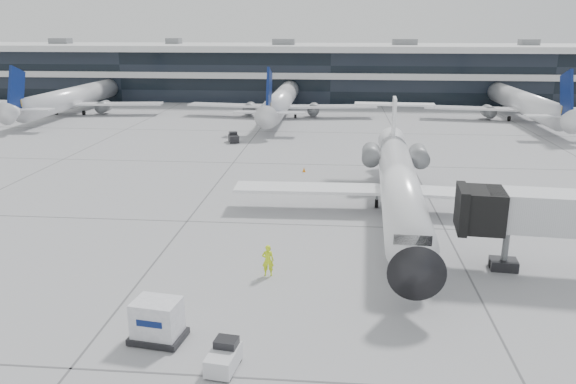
# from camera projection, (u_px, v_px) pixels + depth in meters

# --- Properties ---
(ground) EXTENTS (220.00, 220.00, 0.00)m
(ground) POSITION_uv_depth(u_px,v_px,m) (313.00, 225.00, 43.47)
(ground) COLOR gray
(ground) RESTS_ON ground
(terminal) EXTENTS (170.00, 22.00, 10.00)m
(terminal) POSITION_uv_depth(u_px,v_px,m) (331.00, 74.00, 120.39)
(terminal) COLOR black
(terminal) RESTS_ON ground
(bg_jet_left) EXTENTS (32.00, 40.00, 9.60)m
(bg_jet_left) POSITION_uv_depth(u_px,v_px,m) (75.00, 113.00, 99.88)
(bg_jet_left) COLOR white
(bg_jet_left) RESTS_ON ground
(bg_jet_center) EXTENTS (32.00, 40.00, 9.60)m
(bg_jet_center) POSITION_uv_depth(u_px,v_px,m) (282.00, 116.00, 96.70)
(bg_jet_center) COLOR white
(bg_jet_center) RESTS_ON ground
(bg_jet_right) EXTENTS (32.00, 40.00, 9.60)m
(bg_jet_right) POSITION_uv_depth(u_px,v_px,m) (521.00, 119.00, 93.26)
(bg_jet_right) COLOR white
(bg_jet_right) RESTS_ON ground
(regional_jet) EXTENTS (27.26, 34.00, 7.85)m
(regional_jet) POSITION_uv_depth(u_px,v_px,m) (399.00, 182.00, 45.54)
(regional_jet) COLOR white
(regional_jet) RESTS_ON ground
(ramp_worker) EXTENTS (0.78, 0.56, 2.02)m
(ramp_worker) POSITION_uv_depth(u_px,v_px,m) (268.00, 260.00, 34.38)
(ramp_worker) COLOR #DAFF1A
(ramp_worker) RESTS_ON ground
(baggage_tug) EXTENTS (1.45, 2.15, 1.28)m
(baggage_tug) POSITION_uv_depth(u_px,v_px,m) (224.00, 357.00, 25.08)
(baggage_tug) COLOR silver
(baggage_tug) RESTS_ON ground
(cargo_uld) EXTENTS (2.78, 2.22, 2.07)m
(cargo_uld) POSITION_uv_depth(u_px,v_px,m) (157.00, 321.00, 27.25)
(cargo_uld) COLOR black
(cargo_uld) RESTS_ON ground
(traffic_cone) EXTENTS (0.37, 0.37, 0.51)m
(traffic_cone) POSITION_uv_depth(u_px,v_px,m) (304.00, 170.00, 59.38)
(traffic_cone) COLOR orange
(traffic_cone) RESTS_ON ground
(far_tug) EXTENTS (1.82, 2.35, 1.32)m
(far_tug) POSITION_uv_depth(u_px,v_px,m) (234.00, 138.00, 74.67)
(far_tug) COLOR black
(far_tug) RESTS_ON ground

